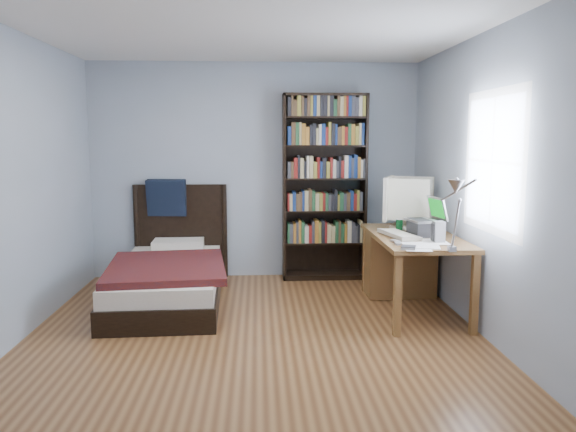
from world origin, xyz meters
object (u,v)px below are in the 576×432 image
object	(u,v)px
desk_lamp	(456,194)
speaker	(438,232)
desk	(403,259)
soda_can	(399,226)
bed	(169,275)
crt_monitor	(408,199)
laptop	(424,225)
bookshelf	(324,187)
keyboard	(399,235)

from	to	relation	value
desk_lamp	speaker	distance (m)	0.87
desk	soda_can	distance (m)	0.44
desk_lamp	speaker	bearing A→B (deg)	80.03
soda_can	bed	size ratio (longest dim) A/B	0.06
crt_monitor	laptop	distance (m)	0.53
soda_can	bookshelf	world-z (taller)	bookshelf
crt_monitor	bookshelf	bearing A→B (deg)	131.24
desk_lamp	crt_monitor	bearing A→B (deg)	87.16
bookshelf	bed	world-z (taller)	bookshelf
crt_monitor	laptop	size ratio (longest dim) A/B	1.63
laptop	keyboard	distance (m)	0.25
crt_monitor	desk_lamp	world-z (taller)	desk_lamp
desk	laptop	distance (m)	0.63
keyboard	bookshelf	size ratio (longest dim) A/B	0.24
desk_lamp	keyboard	xyz separation A→B (m)	(-0.13, 1.08, -0.48)
crt_monitor	bed	bearing A→B (deg)	178.81
desk	bookshelf	distance (m)	1.31
soda_can	bed	xyz separation A→B (m)	(-2.28, 0.29, -0.53)
crt_monitor	speaker	size ratio (longest dim) A/B	3.20
crt_monitor	keyboard	world-z (taller)	crt_monitor
desk_lamp	bookshelf	size ratio (longest dim) A/B	0.29
soda_can	bed	bearing A→B (deg)	172.71
desk_lamp	soda_can	bearing A→B (deg)	92.68
desk_lamp	bed	size ratio (longest dim) A/B	0.29
speaker	crt_monitor	bearing A→B (deg)	90.08
soda_can	laptop	bearing A→B (deg)	-56.94
keyboard	desk	bearing A→B (deg)	57.27
desk	soda_can	xyz separation A→B (m)	(-0.10, -0.21, 0.38)
speaker	bed	world-z (taller)	bed
laptop	bed	world-z (taller)	bed
desk_lamp	keyboard	size ratio (longest dim) A/B	1.21
keyboard	bookshelf	xyz separation A→B (m)	(-0.54, 1.36, 0.32)
crt_monitor	bookshelf	size ratio (longest dim) A/B	0.28
keyboard	soda_can	xyz separation A→B (m)	(0.07, 0.27, 0.04)
bed	laptop	bearing A→B (deg)	-12.56
laptop	keyboard	bearing A→B (deg)	-176.85
desk_lamp	bookshelf	world-z (taller)	bookshelf
crt_monitor	desk_lamp	distance (m)	1.60
keyboard	bookshelf	distance (m)	1.50
crt_monitor	bed	xyz separation A→B (m)	(-2.42, 0.05, -0.77)
desk_lamp	speaker	size ratio (longest dim) A/B	3.32
crt_monitor	keyboard	size ratio (longest dim) A/B	1.17
desk	bookshelf	world-z (taller)	bookshelf
desk_lamp	bed	world-z (taller)	desk_lamp
laptop	soda_can	bearing A→B (deg)	123.06
desk	soda_can	world-z (taller)	soda_can
desk	speaker	size ratio (longest dim) A/B	7.94
bookshelf	desk_lamp	bearing A→B (deg)	-74.64
keyboard	crt_monitor	bearing A→B (deg)	54.08
desk	crt_monitor	size ratio (longest dim) A/B	2.48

